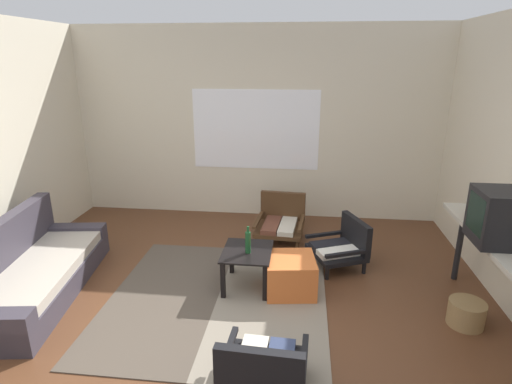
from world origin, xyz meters
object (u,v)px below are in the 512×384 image
object	(u,v)px
armchair_corner	(342,245)
console_shelf	(500,249)
coffee_table	(247,258)
glass_bottle	(248,242)
armchair_by_window	(281,220)
armchair_striped_foreground	(263,369)
crt_television	(511,218)
wicker_basket	(466,313)
couch	(31,273)
clay_vase	(482,206)
ottoman_orange	(290,275)

from	to	relation	value
armchair_corner	console_shelf	distance (m)	1.62
coffee_table	glass_bottle	size ratio (longest dim) A/B	2.05
armchair_by_window	armchair_striped_foreground	xyz separation A→B (m)	(0.04, -2.74, 0.01)
crt_television	glass_bottle	xyz separation A→B (m)	(-2.16, 0.45, -0.53)
coffee_table	wicker_basket	size ratio (longest dim) A/B	1.84
armchair_corner	armchair_striped_foreground	bearing A→B (deg)	-108.68
couch	wicker_basket	xyz separation A→B (m)	(4.12, -0.04, -0.11)
armchair_by_window	armchair_striped_foreground	size ratio (longest dim) A/B	1.10
armchair_by_window	armchair_corner	distance (m)	1.01
coffee_table	crt_television	bearing A→B (deg)	-12.71
armchair_corner	clay_vase	world-z (taller)	clay_vase
armchair_striped_foreground	ottoman_orange	xyz separation A→B (m)	(0.13, 1.42, -0.07)
crt_television	glass_bottle	distance (m)	2.27
couch	armchair_corner	bearing A→B (deg)	17.10
crt_television	clay_vase	xyz separation A→B (m)	(0.00, 0.54, -0.09)
armchair_striped_foreground	armchair_by_window	bearing A→B (deg)	90.88
couch	wicker_basket	size ratio (longest dim) A/B	6.49
armchair_striped_foreground	console_shelf	bearing A→B (deg)	29.40
console_shelf	wicker_basket	world-z (taller)	console_shelf
console_shelf	crt_television	bearing A→B (deg)	-92.28
wicker_basket	armchair_corner	bearing A→B (deg)	135.29
crt_television	armchair_corner	bearing A→B (deg)	137.72
coffee_table	crt_television	distance (m)	2.35
crt_television	wicker_basket	size ratio (longest dim) A/B	1.77
armchair_striped_foreground	glass_bottle	size ratio (longest dim) A/B	2.16
coffee_table	console_shelf	bearing A→B (deg)	-10.69
couch	armchair_by_window	xyz separation A→B (m)	(2.38, 1.65, 0.01)
ottoman_orange	glass_bottle	xyz separation A→B (m)	(-0.43, 0.01, 0.34)
coffee_table	ottoman_orange	xyz separation A→B (m)	(0.44, -0.05, -0.14)
couch	armchair_striped_foreground	bearing A→B (deg)	-24.23
crt_television	wicker_basket	world-z (taller)	crt_television
clay_vase	armchair_striped_foreground	bearing A→B (deg)	-141.04
coffee_table	armchair_by_window	distance (m)	1.30
armchair_striped_foreground	armchair_corner	bearing A→B (deg)	71.32
coffee_table	ottoman_orange	distance (m)	0.46
coffee_table	armchair_striped_foreground	size ratio (longest dim) A/B	0.95
crt_television	wicker_basket	bearing A→B (deg)	156.39
armchair_corner	crt_television	bearing A→B (deg)	-42.28
armchair_corner	wicker_basket	distance (m)	1.42
coffee_table	console_shelf	world-z (taller)	console_shelf
armchair_by_window	couch	bearing A→B (deg)	-145.25
couch	armchair_corner	xyz separation A→B (m)	(3.11, 0.96, 0.02)
couch	console_shelf	bearing A→B (deg)	-0.45
couch	glass_bottle	world-z (taller)	couch
armchair_by_window	ottoman_orange	distance (m)	1.34
couch	armchair_striped_foreground	size ratio (longest dim) A/B	3.34
clay_vase	ottoman_orange	bearing A→B (deg)	-176.74
couch	console_shelf	size ratio (longest dim) A/B	1.16
clay_vase	glass_bottle	size ratio (longest dim) A/B	1.15
console_shelf	clay_vase	distance (m)	0.51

